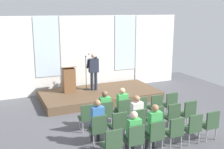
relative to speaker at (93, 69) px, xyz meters
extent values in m
plane|color=#4C4C51|center=(0.18, -3.82, -1.32)|extent=(13.19, 13.19, 0.00)
cube|color=silver|center=(0.18, 1.26, 0.49)|extent=(9.78, 0.10, 3.61)
cube|color=silver|center=(-1.78, 1.20, 0.92)|extent=(1.12, 0.04, 2.73)
cube|color=silver|center=(-1.07, 1.20, 0.49)|extent=(0.20, 0.08, 3.61)
cube|color=silver|center=(2.13, 1.20, 0.92)|extent=(1.12, 0.04, 2.73)
cube|color=silver|center=(2.84, 1.20, 0.49)|extent=(0.20, 0.08, 3.61)
cube|color=brown|center=(0.18, -0.31, -1.14)|extent=(5.10, 2.55, 0.35)
cylinder|color=#232838|center=(-0.09, -0.02, -0.56)|extent=(0.14, 0.14, 0.82)
cylinder|color=#232838|center=(0.09, -0.02, -0.56)|extent=(0.14, 0.14, 0.82)
cube|color=#232838|center=(0.00, -0.02, 0.15)|extent=(0.42, 0.22, 0.61)
cube|color=#26663F|center=(0.00, 0.10, 0.23)|extent=(0.06, 0.01, 0.37)
sphere|color=beige|center=(0.00, -0.01, 0.59)|extent=(0.21, 0.21, 0.21)
cylinder|color=#232838|center=(-0.24, 0.06, 0.24)|extent=(0.09, 0.28, 0.45)
cylinder|color=#232838|center=(0.15, 0.11, 0.48)|extent=(0.15, 0.36, 0.15)
cylinder|color=#232838|center=(0.09, 0.25, 0.52)|extent=(0.11, 0.34, 0.15)
sphere|color=beige|center=(-0.02, 0.51, 0.60)|extent=(0.10, 0.10, 0.10)
cylinder|color=black|center=(-0.29, 0.19, -0.96)|extent=(0.28, 0.28, 0.03)
cylinder|color=black|center=(-0.29, 0.19, -0.22)|extent=(0.02, 0.02, 1.45)
sphere|color=#262626|center=(-0.29, 0.19, 0.55)|extent=(0.07, 0.07, 0.07)
cube|color=brown|center=(-1.09, 0.16, -0.45)|extent=(0.52, 0.40, 1.05)
cube|color=brown|center=(-1.09, 0.18, 0.12)|extent=(0.60, 0.48, 0.14)
cylinder|color=#99999E|center=(-1.25, -3.08, -1.12)|extent=(0.04, 0.04, 0.40)
cylinder|color=#99999E|center=(-1.61, -3.08, -1.12)|extent=(0.04, 0.04, 0.40)
cylinder|color=#99999E|center=(-1.25, -3.42, -1.12)|extent=(0.04, 0.04, 0.40)
cylinder|color=#99999E|center=(-1.61, -3.42, -1.12)|extent=(0.04, 0.04, 0.40)
cube|color=#2D472D|center=(-1.43, -3.25, -0.88)|extent=(0.46, 0.44, 0.08)
cube|color=#2D472D|center=(-1.43, -3.44, -0.61)|extent=(0.46, 0.06, 0.46)
cylinder|color=#99999E|center=(-0.61, -3.08, -1.12)|extent=(0.04, 0.04, 0.40)
cylinder|color=#99999E|center=(-0.97, -3.08, -1.12)|extent=(0.04, 0.04, 0.40)
cylinder|color=#99999E|center=(-0.61, -3.42, -1.12)|extent=(0.04, 0.04, 0.40)
cylinder|color=#99999E|center=(-0.97, -3.42, -1.12)|extent=(0.04, 0.04, 0.40)
cube|color=#2D472D|center=(-0.79, -3.25, -0.88)|extent=(0.46, 0.44, 0.08)
cube|color=#2D472D|center=(-0.79, -3.44, -0.61)|extent=(0.46, 0.06, 0.46)
cylinder|color=#2D2D33|center=(-0.88, -3.07, -1.10)|extent=(0.10, 0.10, 0.44)
cylinder|color=#2D2D33|center=(-0.70, -3.07, -1.10)|extent=(0.10, 0.10, 0.44)
cube|color=#2D2D33|center=(-0.79, -3.19, -0.82)|extent=(0.34, 0.36, 0.12)
cube|color=green|center=(-0.79, -3.30, -0.50)|extent=(0.36, 0.20, 0.51)
sphere|color=brown|center=(-0.79, -3.28, -0.14)|extent=(0.20, 0.20, 0.20)
cylinder|color=#99999E|center=(0.03, -3.08, -1.12)|extent=(0.04, 0.04, 0.40)
cylinder|color=#99999E|center=(-0.33, -3.08, -1.12)|extent=(0.04, 0.04, 0.40)
cylinder|color=#99999E|center=(0.03, -3.42, -1.12)|extent=(0.04, 0.04, 0.40)
cylinder|color=#99999E|center=(-0.33, -3.42, -1.12)|extent=(0.04, 0.04, 0.40)
cube|color=#2D472D|center=(-0.15, -3.25, -0.88)|extent=(0.46, 0.44, 0.08)
cube|color=#2D472D|center=(-0.15, -3.44, -0.61)|extent=(0.46, 0.06, 0.46)
cylinder|color=#2D2D33|center=(-0.24, -3.07, -1.10)|extent=(0.10, 0.10, 0.44)
cylinder|color=#2D2D33|center=(-0.06, -3.07, -1.10)|extent=(0.10, 0.10, 0.44)
cube|color=#2D2D33|center=(-0.15, -3.19, -0.82)|extent=(0.34, 0.36, 0.12)
cube|color=green|center=(-0.15, -3.30, -0.49)|extent=(0.36, 0.20, 0.54)
sphere|color=tan|center=(-0.15, -3.28, -0.11)|extent=(0.20, 0.20, 0.20)
cylinder|color=#99999E|center=(0.68, -3.08, -1.12)|extent=(0.04, 0.04, 0.40)
cylinder|color=#99999E|center=(0.32, -3.08, -1.12)|extent=(0.04, 0.04, 0.40)
cylinder|color=#99999E|center=(0.68, -3.42, -1.12)|extent=(0.04, 0.04, 0.40)
cylinder|color=#99999E|center=(0.32, -3.42, -1.12)|extent=(0.04, 0.04, 0.40)
cube|color=#2D472D|center=(0.50, -3.25, -0.88)|extent=(0.46, 0.44, 0.08)
cube|color=#2D472D|center=(0.50, -3.44, -0.61)|extent=(0.46, 0.06, 0.46)
cylinder|color=#99999E|center=(1.32, -3.08, -1.12)|extent=(0.04, 0.04, 0.40)
cylinder|color=#99999E|center=(0.96, -3.08, -1.12)|extent=(0.04, 0.04, 0.40)
cylinder|color=#99999E|center=(1.32, -3.42, -1.12)|extent=(0.04, 0.04, 0.40)
cylinder|color=#99999E|center=(0.96, -3.42, -1.12)|extent=(0.04, 0.04, 0.40)
cube|color=#2D472D|center=(1.14, -3.25, -0.88)|extent=(0.46, 0.44, 0.08)
cube|color=#2D472D|center=(1.14, -3.44, -0.61)|extent=(0.46, 0.06, 0.46)
cylinder|color=#99999E|center=(1.96, -3.08, -1.12)|extent=(0.04, 0.04, 0.40)
cylinder|color=#99999E|center=(1.60, -3.08, -1.12)|extent=(0.04, 0.04, 0.40)
cylinder|color=#99999E|center=(1.96, -3.42, -1.12)|extent=(0.04, 0.04, 0.40)
cylinder|color=#99999E|center=(1.60, -3.42, -1.12)|extent=(0.04, 0.04, 0.40)
cube|color=#2D472D|center=(1.78, -3.25, -0.88)|extent=(0.46, 0.44, 0.08)
cube|color=#2D472D|center=(1.78, -3.44, -0.61)|extent=(0.46, 0.06, 0.46)
cylinder|color=#99999E|center=(-1.25, -4.11, -1.12)|extent=(0.04, 0.04, 0.40)
cylinder|color=#99999E|center=(-1.61, -4.11, -1.12)|extent=(0.04, 0.04, 0.40)
cylinder|color=#99999E|center=(-1.25, -4.45, -1.12)|extent=(0.04, 0.04, 0.40)
cylinder|color=#99999E|center=(-1.61, -4.45, -1.12)|extent=(0.04, 0.04, 0.40)
cube|color=#2D472D|center=(-1.43, -4.28, -0.88)|extent=(0.46, 0.44, 0.08)
cube|color=#2D472D|center=(-1.43, -4.47, -0.61)|extent=(0.46, 0.06, 0.46)
cylinder|color=#2D2D33|center=(-1.52, -4.10, -1.10)|extent=(0.10, 0.10, 0.44)
cylinder|color=#2D2D33|center=(-1.34, -4.10, -1.10)|extent=(0.10, 0.10, 0.44)
cube|color=#2D2D33|center=(-1.43, -4.22, -0.82)|extent=(0.34, 0.36, 0.12)
cube|color=#3366A5|center=(-1.43, -4.33, -0.45)|extent=(0.36, 0.20, 0.61)
sphere|color=#8C6647|center=(-1.43, -4.31, -0.04)|extent=(0.20, 0.20, 0.20)
cylinder|color=#99999E|center=(-0.61, -4.11, -1.12)|extent=(0.04, 0.04, 0.40)
cylinder|color=#99999E|center=(-0.97, -4.11, -1.12)|extent=(0.04, 0.04, 0.40)
cylinder|color=#99999E|center=(-0.61, -4.45, -1.12)|extent=(0.04, 0.04, 0.40)
cylinder|color=#99999E|center=(-0.97, -4.45, -1.12)|extent=(0.04, 0.04, 0.40)
cube|color=#2D472D|center=(-0.79, -4.28, -0.88)|extent=(0.46, 0.44, 0.08)
cube|color=#2D472D|center=(-0.79, -4.47, -0.61)|extent=(0.46, 0.06, 0.46)
cylinder|color=#99999E|center=(0.03, -4.11, -1.12)|extent=(0.04, 0.04, 0.40)
cylinder|color=#99999E|center=(-0.33, -4.11, -1.12)|extent=(0.04, 0.04, 0.40)
cylinder|color=#99999E|center=(0.03, -4.45, -1.12)|extent=(0.04, 0.04, 0.40)
cylinder|color=#99999E|center=(-0.33, -4.45, -1.12)|extent=(0.04, 0.04, 0.40)
cube|color=#2D472D|center=(-0.15, -4.28, -0.88)|extent=(0.46, 0.44, 0.08)
cube|color=#2D472D|center=(-0.15, -4.47, -0.61)|extent=(0.46, 0.06, 0.46)
cylinder|color=#2D2D33|center=(-0.24, -4.10, -1.10)|extent=(0.10, 0.10, 0.44)
cylinder|color=#2D2D33|center=(-0.06, -4.10, -1.10)|extent=(0.10, 0.10, 0.44)
cube|color=#2D2D33|center=(-0.15, -4.22, -0.82)|extent=(0.34, 0.36, 0.12)
cube|color=silver|center=(-0.15, -4.33, -0.47)|extent=(0.36, 0.20, 0.57)
sphere|color=#8C6647|center=(-0.15, -4.31, -0.08)|extent=(0.20, 0.20, 0.20)
cylinder|color=#99999E|center=(0.68, -4.11, -1.12)|extent=(0.04, 0.04, 0.40)
cylinder|color=#99999E|center=(0.32, -4.11, -1.12)|extent=(0.04, 0.04, 0.40)
cylinder|color=#99999E|center=(0.68, -4.45, -1.12)|extent=(0.04, 0.04, 0.40)
cylinder|color=#99999E|center=(0.32, -4.45, -1.12)|extent=(0.04, 0.04, 0.40)
cube|color=#2D472D|center=(0.50, -4.28, -0.88)|extent=(0.46, 0.44, 0.08)
cube|color=#2D472D|center=(0.50, -4.47, -0.61)|extent=(0.46, 0.06, 0.46)
cylinder|color=#99999E|center=(1.32, -4.11, -1.12)|extent=(0.04, 0.04, 0.40)
cylinder|color=#99999E|center=(0.96, -4.11, -1.12)|extent=(0.04, 0.04, 0.40)
cylinder|color=#99999E|center=(1.32, -4.45, -1.12)|extent=(0.04, 0.04, 0.40)
cylinder|color=#99999E|center=(0.96, -4.45, -1.12)|extent=(0.04, 0.04, 0.40)
cube|color=#2D472D|center=(1.14, -4.28, -0.88)|extent=(0.46, 0.44, 0.08)
cube|color=#2D472D|center=(1.14, -4.47, -0.61)|extent=(0.46, 0.06, 0.46)
cylinder|color=#99999E|center=(1.96, -4.11, -1.12)|extent=(0.04, 0.04, 0.40)
cylinder|color=#99999E|center=(1.60, -4.11, -1.12)|extent=(0.04, 0.04, 0.40)
cylinder|color=#99999E|center=(1.96, -4.45, -1.12)|extent=(0.04, 0.04, 0.40)
cylinder|color=#99999E|center=(1.60, -4.45, -1.12)|extent=(0.04, 0.04, 0.40)
cube|color=#2D472D|center=(1.78, -4.28, -0.88)|extent=(0.46, 0.44, 0.08)
cube|color=#2D472D|center=(1.78, -4.47, -0.61)|extent=(0.46, 0.06, 0.46)
cylinder|color=#99999E|center=(-1.25, -5.14, -1.12)|extent=(0.04, 0.04, 0.40)
cube|color=#2D472D|center=(-1.43, -5.31, -0.88)|extent=(0.46, 0.44, 0.08)
cube|color=#2D472D|center=(-1.43, -5.50, -0.61)|extent=(0.46, 0.06, 0.46)
cylinder|color=#99999E|center=(-0.61, -5.14, -1.12)|extent=(0.04, 0.04, 0.40)
cylinder|color=#99999E|center=(-0.97, -5.14, -1.12)|extent=(0.04, 0.04, 0.40)
cube|color=#2D472D|center=(-0.79, -5.31, -0.88)|extent=(0.46, 0.44, 0.08)
cube|color=#2D472D|center=(-0.79, -5.50, -0.61)|extent=(0.46, 0.06, 0.46)
cylinder|color=#2D2D33|center=(-0.88, -5.13, -1.10)|extent=(0.10, 0.10, 0.44)
cylinder|color=#2D2D33|center=(-0.70, -5.13, -1.10)|extent=(0.10, 0.10, 0.44)
cube|color=#2D2D33|center=(-0.79, -5.25, -0.82)|extent=(0.34, 0.36, 0.12)
cube|color=green|center=(-0.79, -5.36, -0.50)|extent=(0.36, 0.20, 0.52)
sphere|color=beige|center=(-0.79, -5.34, -0.13)|extent=(0.20, 0.20, 0.20)
cylinder|color=#99999E|center=(0.03, -5.14, -1.12)|extent=(0.04, 0.04, 0.40)
cylinder|color=#99999E|center=(-0.33, -5.14, -1.12)|extent=(0.04, 0.04, 0.40)
cylinder|color=#99999E|center=(0.03, -5.48, -1.12)|extent=(0.04, 0.04, 0.40)
cylinder|color=#99999E|center=(-0.33, -5.48, -1.12)|extent=(0.04, 0.04, 0.40)
cube|color=#2D472D|center=(-0.15, -5.31, -0.88)|extent=(0.46, 0.44, 0.08)
cube|color=#2D472D|center=(-0.15, -5.50, -0.61)|extent=(0.46, 0.06, 0.46)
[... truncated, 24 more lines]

